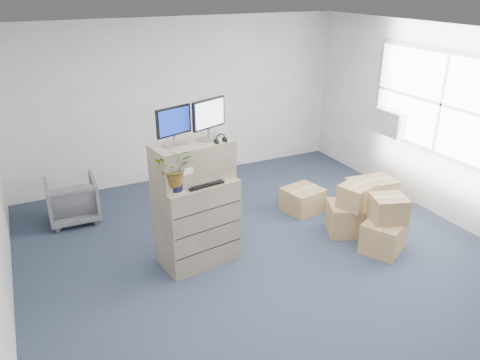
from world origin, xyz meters
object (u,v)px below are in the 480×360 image
object	(u,v)px
keyboard	(204,184)
potted_plant	(175,171)
office_chair	(72,198)
filing_cabinet_lower	(197,222)
monitor_left	(174,124)
water_bottle	(197,167)
monitor_right	(209,117)

from	to	relation	value
keyboard	potted_plant	distance (m)	0.44
potted_plant	office_chair	size ratio (longest dim) A/B	0.78
filing_cabinet_lower	monitor_left	distance (m)	1.31
monitor_left	water_bottle	distance (m)	0.66
filing_cabinet_lower	monitor_right	size ratio (longest dim) A/B	2.26
potted_plant	monitor_left	bearing A→B (deg)	67.24
keyboard	filing_cabinet_lower	bearing A→B (deg)	103.59
water_bottle	keyboard	bearing A→B (deg)	-90.70
monitor_left	office_chair	world-z (taller)	monitor_left
filing_cabinet_lower	keyboard	world-z (taller)	keyboard
monitor_right	keyboard	bearing A→B (deg)	-149.65
water_bottle	potted_plant	xyz separation A→B (m)	(-0.37, -0.26, 0.11)
monitor_right	keyboard	world-z (taller)	monitor_right
potted_plant	office_chair	bearing A→B (deg)	116.35
monitor_right	filing_cabinet_lower	bearing A→B (deg)	179.58
filing_cabinet_lower	monitor_left	xyz separation A→B (m)	(-0.22, 0.04, 1.29)
water_bottle	office_chair	xyz separation A→B (m)	(-1.36, 1.75, -0.89)
filing_cabinet_lower	office_chair	bearing A→B (deg)	116.78
monitor_left	filing_cabinet_lower	bearing A→B (deg)	-28.83
monitor_right	water_bottle	world-z (taller)	monitor_right
monitor_right	office_chair	distance (m)	2.76
filing_cabinet_lower	potted_plant	xyz separation A→B (m)	(-0.31, -0.18, 0.81)
keyboard	office_chair	world-z (taller)	keyboard
water_bottle	office_chair	world-z (taller)	water_bottle
monitor_right	potted_plant	world-z (taller)	monitor_right
water_bottle	potted_plant	world-z (taller)	potted_plant
filing_cabinet_lower	keyboard	distance (m)	0.59
keyboard	potted_plant	size ratio (longest dim) A/B	0.82
water_bottle	monitor_left	bearing A→B (deg)	-171.47
potted_plant	filing_cabinet_lower	bearing A→B (deg)	30.07
monitor_left	keyboard	bearing A→B (deg)	-51.84
keyboard	water_bottle	world-z (taller)	water_bottle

